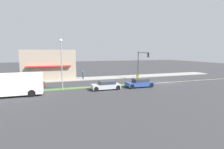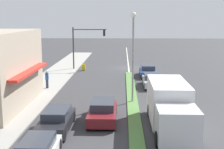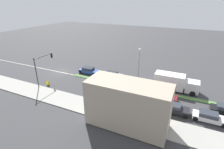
{
  "view_description": "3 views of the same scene",
  "coord_description": "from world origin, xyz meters",
  "px_view_note": "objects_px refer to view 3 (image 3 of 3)",
  "views": [
    {
      "loc": [
        -26.74,
        19.3,
        5.56
      ],
      "look_at": [
        -0.34,
        10.23,
        1.97
      ],
      "focal_mm": 28.0,
      "sensor_mm": 36.0,
      "label": 1
    },
    {
      "loc": [
        0.84,
        43.45,
        7.07
      ],
      "look_at": [
        1.88,
        13.66,
        1.56
      ],
      "focal_mm": 50.0,
      "sensor_mm": 36.0,
      "label": 2
    },
    {
      "loc": [
        27.73,
        25.85,
        14.9
      ],
      "look_at": [
        1.2,
        13.39,
        2.32
      ],
      "focal_mm": 28.0,
      "sensor_mm": 36.0,
      "label": 3
    }
  ],
  "objects_px": {
    "street_lamp": "(139,63)",
    "delivery_truck": "(174,82)",
    "pedestrian": "(93,99)",
    "sedan_dark": "(173,108)",
    "van_white": "(209,117)",
    "sedan_silver": "(112,75)",
    "coupe_blue": "(89,70)",
    "traffic_signal_main": "(41,65)",
    "sedan_maroon": "(162,96)",
    "warning_aframe_sign": "(48,83)"
  },
  "relations": [
    {
      "from": "pedestrian",
      "to": "van_white",
      "type": "bearing_deg",
      "value": 101.76
    },
    {
      "from": "warning_aframe_sign",
      "to": "delivery_truck",
      "type": "xyz_separation_m",
      "value": [
        -8.27,
        21.72,
        1.04
      ]
    },
    {
      "from": "sedan_silver",
      "to": "street_lamp",
      "type": "bearing_deg",
      "value": 70.35
    },
    {
      "from": "street_lamp",
      "to": "delivery_truck",
      "type": "distance_m",
      "value": 7.24
    },
    {
      "from": "traffic_signal_main",
      "to": "van_white",
      "type": "distance_m",
      "value": 28.19
    },
    {
      "from": "warning_aframe_sign",
      "to": "coupe_blue",
      "type": "relative_size",
      "value": 0.19
    },
    {
      "from": "sedan_silver",
      "to": "traffic_signal_main",
      "type": "bearing_deg",
      "value": -51.21
    },
    {
      "from": "traffic_signal_main",
      "to": "delivery_truck",
      "type": "height_order",
      "value": "traffic_signal_main"
    },
    {
      "from": "delivery_truck",
      "to": "sedan_dark",
      "type": "distance_m",
      "value": 7.28
    },
    {
      "from": "traffic_signal_main",
      "to": "sedan_maroon",
      "type": "distance_m",
      "value": 21.9
    },
    {
      "from": "coupe_blue",
      "to": "van_white",
      "type": "bearing_deg",
      "value": 72.79
    },
    {
      "from": "pedestrian",
      "to": "sedan_silver",
      "type": "xyz_separation_m",
      "value": [
        -10.52,
        -1.66,
        -0.41
      ]
    },
    {
      "from": "sedan_maroon",
      "to": "van_white",
      "type": "relative_size",
      "value": 1.08
    },
    {
      "from": "street_lamp",
      "to": "delivery_truck",
      "type": "relative_size",
      "value": 0.98
    },
    {
      "from": "van_white",
      "to": "sedan_silver",
      "type": "bearing_deg",
      "value": -112.23
    },
    {
      "from": "traffic_signal_main",
      "to": "sedan_maroon",
      "type": "relative_size",
      "value": 1.24
    },
    {
      "from": "sedan_maroon",
      "to": "van_white",
      "type": "distance_m",
      "value": 7.24
    },
    {
      "from": "delivery_truck",
      "to": "sedan_maroon",
      "type": "height_order",
      "value": "delivery_truck"
    },
    {
      "from": "pedestrian",
      "to": "coupe_blue",
      "type": "height_order",
      "value": "pedestrian"
    },
    {
      "from": "sedan_silver",
      "to": "coupe_blue",
      "type": "xyz_separation_m",
      "value": [
        0.0,
        -5.63,
        0.03
      ]
    },
    {
      "from": "delivery_truck",
      "to": "sedan_silver",
      "type": "relative_size",
      "value": 1.77
    },
    {
      "from": "sedan_dark",
      "to": "sedan_maroon",
      "type": "height_order",
      "value": "sedan_maroon"
    },
    {
      "from": "delivery_truck",
      "to": "sedan_silver",
      "type": "xyz_separation_m",
      "value": [
        0.0,
        -12.21,
        -0.84
      ]
    },
    {
      "from": "pedestrian",
      "to": "sedan_dark",
      "type": "xyz_separation_m",
      "value": [
        -3.32,
        11.27,
        -0.38
      ]
    },
    {
      "from": "delivery_truck",
      "to": "traffic_signal_main",
      "type": "bearing_deg",
      "value": -69.75
    },
    {
      "from": "warning_aframe_sign",
      "to": "sedan_maroon",
      "type": "relative_size",
      "value": 0.19
    },
    {
      "from": "pedestrian",
      "to": "van_white",
      "type": "relative_size",
      "value": 0.42
    },
    {
      "from": "sedan_dark",
      "to": "sedan_maroon",
      "type": "relative_size",
      "value": 0.99
    },
    {
      "from": "street_lamp",
      "to": "sedan_silver",
      "type": "distance_m",
      "value": 7.75
    },
    {
      "from": "street_lamp",
      "to": "traffic_signal_main",
      "type": "bearing_deg",
      "value": -69.65
    },
    {
      "from": "van_white",
      "to": "street_lamp",
      "type": "bearing_deg",
      "value": -113.57
    },
    {
      "from": "pedestrian",
      "to": "sedan_maroon",
      "type": "bearing_deg",
      "value": 123.39
    },
    {
      "from": "coupe_blue",
      "to": "van_white",
      "type": "height_order",
      "value": "coupe_blue"
    },
    {
      "from": "delivery_truck",
      "to": "sedan_dark",
      "type": "xyz_separation_m",
      "value": [
        7.2,
        0.72,
        -0.81
      ]
    },
    {
      "from": "street_lamp",
      "to": "sedan_silver",
      "type": "height_order",
      "value": "street_lamp"
    },
    {
      "from": "pedestrian",
      "to": "delivery_truck",
      "type": "distance_m",
      "value": 14.91
    },
    {
      "from": "sedan_silver",
      "to": "sedan_maroon",
      "type": "height_order",
      "value": "sedan_maroon"
    },
    {
      "from": "street_lamp",
      "to": "sedan_dark",
      "type": "bearing_deg",
      "value": 53.55
    },
    {
      "from": "delivery_truck",
      "to": "sedan_dark",
      "type": "relative_size",
      "value": 1.68
    },
    {
      "from": "traffic_signal_main",
      "to": "pedestrian",
      "type": "height_order",
      "value": "traffic_signal_main"
    },
    {
      "from": "warning_aframe_sign",
      "to": "van_white",
      "type": "xyz_separation_m",
      "value": [
        -1.07,
        27.13,
        0.18
      ]
    },
    {
      "from": "pedestrian",
      "to": "delivery_truck",
      "type": "height_order",
      "value": "delivery_truck"
    },
    {
      "from": "sedan_silver",
      "to": "coupe_blue",
      "type": "bearing_deg",
      "value": -90.0
    },
    {
      "from": "delivery_truck",
      "to": "coupe_blue",
      "type": "distance_m",
      "value": 17.85
    },
    {
      "from": "street_lamp",
      "to": "pedestrian",
      "type": "relative_size",
      "value": 4.23
    },
    {
      "from": "street_lamp",
      "to": "sedan_maroon",
      "type": "relative_size",
      "value": 1.63
    },
    {
      "from": "warning_aframe_sign",
      "to": "sedan_maroon",
      "type": "height_order",
      "value": "sedan_maroon"
    },
    {
      "from": "sedan_dark",
      "to": "coupe_blue",
      "type": "bearing_deg",
      "value": -111.21
    },
    {
      "from": "delivery_truck",
      "to": "sedan_maroon",
      "type": "distance_m",
      "value": 4.65
    },
    {
      "from": "coupe_blue",
      "to": "van_white",
      "type": "xyz_separation_m",
      "value": [
        7.2,
        23.24,
        -0.05
      ]
    }
  ]
}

